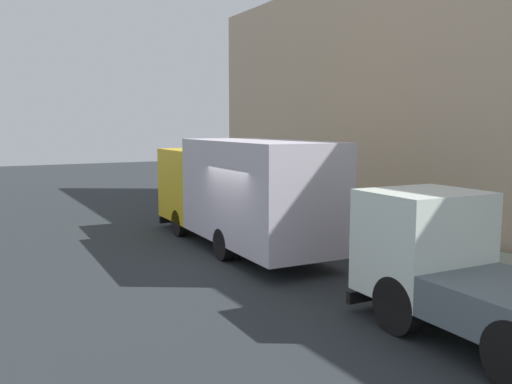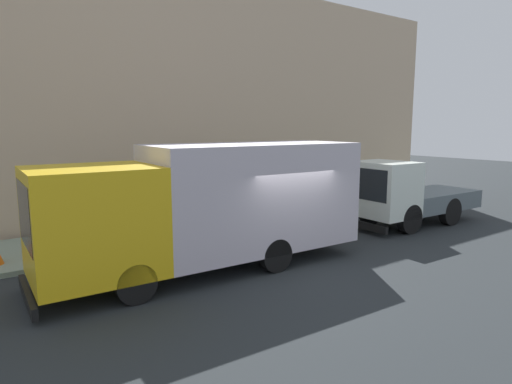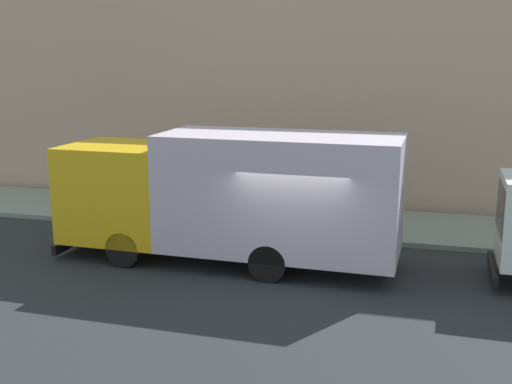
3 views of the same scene
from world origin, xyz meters
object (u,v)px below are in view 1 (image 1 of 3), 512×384
large_utility_truck (239,189)px  street_sign_post (315,188)px  small_flatbed_truck (473,275)px  pedestrian_walking (344,203)px  traffic_cone_orange (258,203)px

large_utility_truck → street_sign_post: large_utility_truck is taller
small_flatbed_truck → pedestrian_walking: (3.94, 8.51, -0.14)m
large_utility_truck → street_sign_post: (2.73, 0.02, -0.12)m
large_utility_truck → street_sign_post: size_ratio=3.38×
pedestrian_walking → traffic_cone_orange: size_ratio=2.23×
small_flatbed_truck → traffic_cone_orange: small_flatbed_truck is taller
small_flatbed_truck → street_sign_post: (2.51, 8.19, 0.47)m
large_utility_truck → small_flatbed_truck: 8.19m
large_utility_truck → pedestrian_walking: 4.23m
pedestrian_walking → street_sign_post: (-1.42, -0.32, 0.61)m
large_utility_truck → traffic_cone_orange: bearing=57.0°
small_flatbed_truck → traffic_cone_orange: size_ratio=7.64×
pedestrian_walking → small_flatbed_truck: bearing=18.7°
large_utility_truck → pedestrian_walking: bearing=6.3°
pedestrian_walking → street_sign_post: size_ratio=0.66×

